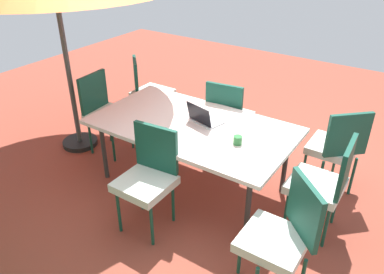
# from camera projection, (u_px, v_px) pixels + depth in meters

# --- Properties ---
(ground_plane) EXTENTS (10.00, 10.00, 0.02)m
(ground_plane) POSITION_uv_depth(u_px,v_px,m) (192.00, 184.00, 4.25)
(ground_plane) COLOR brown
(dining_table) EXTENTS (2.05, 1.16, 0.74)m
(dining_table) POSITION_uv_depth(u_px,v_px,m) (192.00, 128.00, 3.90)
(dining_table) COLOR silver
(dining_table) RESTS_ON ground_plane
(chair_northwest) EXTENTS (0.59, 0.59, 0.98)m
(chair_northwest) POSITION_uv_depth(u_px,v_px,m) (282.00, 234.00, 2.79)
(chair_northwest) COLOR silver
(chair_northwest) RESTS_ON ground_plane
(chair_east) EXTENTS (0.47, 0.46, 0.98)m
(chair_east) POSITION_uv_depth(u_px,v_px,m) (105.00, 110.00, 4.61)
(chair_east) COLOR silver
(chair_east) RESTS_ON ground_plane
(chair_southwest) EXTENTS (0.59, 0.59, 0.98)m
(chair_southwest) POSITION_uv_depth(u_px,v_px,m) (337.00, 145.00, 3.89)
(chair_southwest) COLOR silver
(chair_southwest) RESTS_ON ground_plane
(chair_north) EXTENTS (0.47, 0.48, 0.98)m
(chair_north) POSITION_uv_depth(u_px,v_px,m) (148.00, 175.00, 3.44)
(chair_north) COLOR silver
(chair_north) RESTS_ON ground_plane
(chair_southeast) EXTENTS (0.59, 0.59, 0.98)m
(chair_southeast) POSITION_uv_depth(u_px,v_px,m) (148.00, 90.00, 5.16)
(chair_southeast) COLOR silver
(chair_southeast) RESTS_ON ground_plane
(chair_south) EXTENTS (0.48, 0.49, 0.98)m
(chair_south) POSITION_uv_depth(u_px,v_px,m) (228.00, 114.00, 4.51)
(chair_south) COLOR silver
(chair_south) RESTS_ON ground_plane
(chair_west) EXTENTS (0.47, 0.46, 0.98)m
(chair_west) POSITION_uv_depth(u_px,v_px,m) (324.00, 182.00, 3.35)
(chair_west) COLOR silver
(chair_west) RESTS_ON ground_plane
(laptop) EXTENTS (0.37, 0.32, 0.21)m
(laptop) POSITION_uv_depth(u_px,v_px,m) (204.00, 118.00, 3.89)
(laptop) COLOR #B7B7BC
(laptop) RESTS_ON dining_table
(cup) EXTENTS (0.08, 0.08, 0.08)m
(cup) POSITION_uv_depth(u_px,v_px,m) (238.00, 140.00, 3.52)
(cup) COLOR #286B33
(cup) RESTS_ON dining_table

